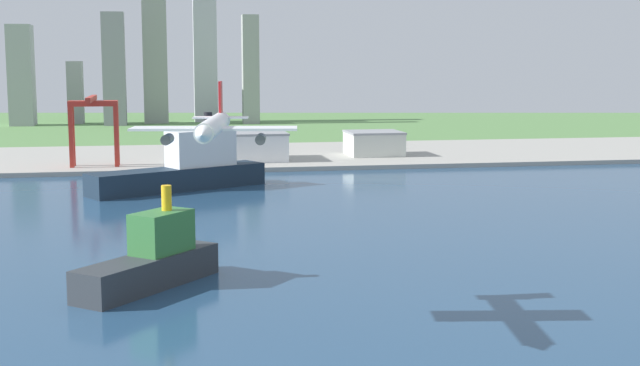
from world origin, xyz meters
name	(u,v)px	position (x,y,z in m)	size (l,w,h in m)	color
ground_plane	(250,212)	(0.00, 300.00, 0.00)	(2400.00, 2400.00, 0.00)	#558247
water_bay	(269,244)	(0.00, 240.00, 0.07)	(840.00, 360.00, 0.15)	navy
industrial_pier	(217,157)	(0.00, 490.00, 1.25)	(840.00, 140.00, 2.50)	#9E9C93
airplane_landing	(213,127)	(-22.13, 151.84, 43.16)	(34.85, 42.15, 12.48)	white
container_barge	(152,260)	(-35.58, 192.58, 6.94)	(36.75, 40.40, 25.05)	#2D3338
cargo_ship	(186,168)	(-21.89, 364.50, 9.56)	(80.32, 53.70, 34.12)	#192838
port_crane_red	(93,115)	(-66.74, 439.87, 29.56)	(25.13, 46.60, 37.06)	#B72D23
warehouse_main	(244,146)	(13.02, 459.11, 10.40)	(46.81, 37.63, 15.76)	white
warehouse_annex	(374,143)	(91.03, 471.15, 9.55)	(31.57, 30.62, 14.06)	silver
distant_skyline	(134,65)	(-55.06, 811.23, 54.66)	(225.87, 53.17, 135.01)	#9A9FA2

